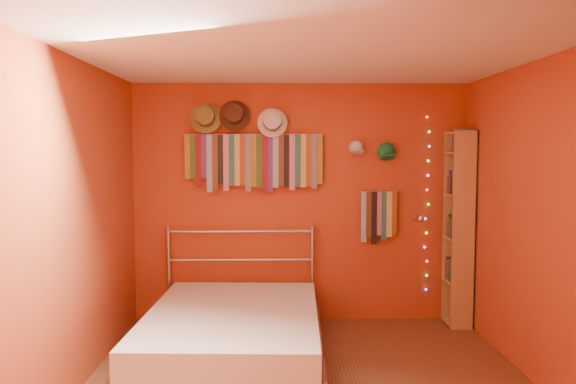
{
  "coord_description": "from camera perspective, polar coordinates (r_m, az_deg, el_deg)",
  "views": [
    {
      "loc": [
        -0.25,
        -4.13,
        1.81
      ],
      "look_at": [
        -0.15,
        0.9,
        1.43
      ],
      "focal_mm": 35.0,
      "sensor_mm": 36.0,
      "label": 1
    }
  ],
  "objects": [
    {
      "name": "bookshelf",
      "position": [
        6.03,
        17.34,
        -3.45
      ],
      "size": [
        0.25,
        0.34,
        2.0
      ],
      "color": "#A77F4B",
      "rests_on": "ground"
    },
    {
      "name": "cap_white",
      "position": [
        5.89,
        6.95,
        4.49
      ],
      "size": [
        0.16,
        0.21,
        0.16
      ],
      "color": "silver",
      "rests_on": "back_wall"
    },
    {
      "name": "right_wall",
      "position": [
        4.62,
        24.51,
        -3.05
      ],
      "size": [
        0.02,
        3.5,
        2.5
      ],
      "primitive_type": "cube",
      "color": "maroon",
      "rests_on": "ground"
    },
    {
      "name": "tie_rack",
      "position": [
        5.82,
        -3.42,
        3.28
      ],
      "size": [
        1.45,
        0.03,
        0.6
      ],
      "color": "#A8A9AD",
      "rests_on": "back_wall"
    },
    {
      "name": "fedora_white",
      "position": [
        5.79,
        -1.6,
        7.15
      ],
      "size": [
        0.31,
        0.17,
        0.31
      ],
      "rotation": [
        1.36,
        0.0,
        0.0
      ],
      "color": "silver",
      "rests_on": "back_wall"
    },
    {
      "name": "ceiling",
      "position": [
        4.2,
        2.33,
        13.76
      ],
      "size": [
        3.5,
        3.5,
        0.02
      ],
      "primitive_type": "cube",
      "color": "white",
      "rests_on": "back_wall"
    },
    {
      "name": "left_wall",
      "position": [
        4.43,
        -20.97,
        -3.25
      ],
      "size": [
        0.02,
        3.5,
        2.5
      ],
      "primitive_type": "cube",
      "color": "maroon",
      "rests_on": "ground"
    },
    {
      "name": "back_wall",
      "position": [
        5.91,
        1.28,
        -1.13
      ],
      "size": [
        3.5,
        0.02,
        2.5
      ],
      "primitive_type": "cube",
      "color": "maroon",
      "rests_on": "ground"
    },
    {
      "name": "fedora_brown",
      "position": [
        5.81,
        -5.48,
        7.83
      ],
      "size": [
        0.32,
        0.17,
        0.32
      ],
      "rotation": [
        1.36,
        0.0,
        0.0
      ],
      "color": "#402317",
      "rests_on": "back_wall"
    },
    {
      "name": "reading_lamp",
      "position": [
        5.87,
        13.27,
        -2.63
      ],
      "size": [
        0.07,
        0.31,
        0.09
      ],
      "color": "#A8A9AD",
      "rests_on": "back_wall"
    },
    {
      "name": "fedora_olive",
      "position": [
        5.84,
        -8.39,
        7.55
      ],
      "size": [
        0.33,
        0.18,
        0.32
      ],
      "rotation": [
        1.36,
        0.0,
        0.0
      ],
      "color": "olive",
      "rests_on": "back_wall"
    },
    {
      "name": "bed",
      "position": [
        4.99,
        -5.61,
        -14.11
      ],
      "size": [
        1.61,
        2.13,
        1.02
      ],
      "rotation": [
        0.0,
        0.0,
        -0.04
      ],
      "color": "#A8A9AD",
      "rests_on": "ground"
    },
    {
      "name": "small_tie_rack",
      "position": [
        5.95,
        9.2,
        -2.26
      ],
      "size": [
        0.4,
        0.03,
        0.56
      ],
      "color": "#A8A9AD",
      "rests_on": "back_wall"
    },
    {
      "name": "fairy_lights",
      "position": [
        6.08,
        13.95,
        -1.22
      ],
      "size": [
        0.06,
        0.02,
        1.85
      ],
      "color": "#FF3333",
      "rests_on": "back_wall"
    },
    {
      "name": "cap_green",
      "position": [
        5.94,
        9.94,
        4.05
      ],
      "size": [
        0.18,
        0.23,
        0.18
      ],
      "color": "#1A7943",
      "rests_on": "back_wall"
    }
  ]
}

